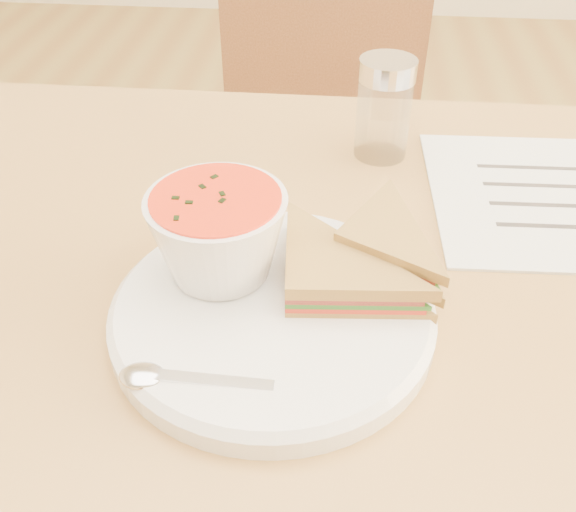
# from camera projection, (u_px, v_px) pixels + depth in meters

# --- Properties ---
(chair_far) EXTENTS (0.41, 0.41, 0.84)m
(chair_far) POSITION_uv_depth(u_px,v_px,m) (303.00, 215.00, 1.19)
(chair_far) COLOR brown
(chair_far) RESTS_ON floor
(plate) EXTENTS (0.28, 0.28, 0.02)m
(plate) POSITION_uv_depth(u_px,v_px,m) (273.00, 314.00, 0.49)
(plate) COLOR white
(plate) RESTS_ON dining_table
(soup_bowl) EXTENTS (0.14, 0.14, 0.07)m
(soup_bowl) POSITION_uv_depth(u_px,v_px,m) (219.00, 239.00, 0.49)
(soup_bowl) COLOR white
(soup_bowl) RESTS_ON plate
(sandwich_half_a) EXTENTS (0.12, 0.12, 0.03)m
(sandwich_half_a) POSITION_uv_depth(u_px,v_px,m) (285.00, 307.00, 0.46)
(sandwich_half_a) COLOR #B2893F
(sandwich_half_a) RESTS_ON plate
(sandwich_half_b) EXTENTS (0.13, 0.13, 0.03)m
(sandwich_half_b) POSITION_uv_depth(u_px,v_px,m) (333.00, 248.00, 0.50)
(sandwich_half_b) COLOR #B2893F
(sandwich_half_b) RESTS_ON plate
(spoon) EXTENTS (0.16, 0.03, 0.01)m
(spoon) POSITION_uv_depth(u_px,v_px,m) (212.00, 381.00, 0.42)
(spoon) COLOR silver
(spoon) RESTS_ON plate
(condiment_shaker) EXTENTS (0.06, 0.06, 0.11)m
(condiment_shaker) POSITION_uv_depth(u_px,v_px,m) (384.00, 109.00, 0.67)
(condiment_shaker) COLOR silver
(condiment_shaker) RESTS_ON dining_table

